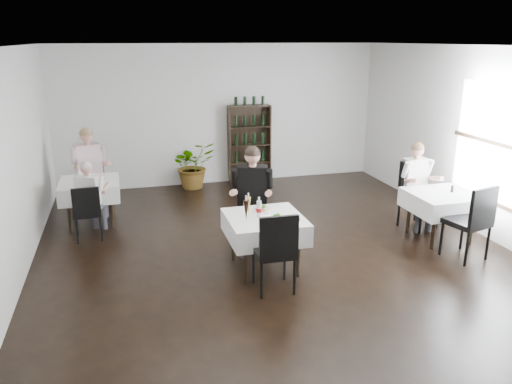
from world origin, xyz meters
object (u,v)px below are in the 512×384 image
wine_shelf (249,145)px  potted_tree (193,165)px  diner_main (252,191)px  main_table (265,227)px

wine_shelf → potted_tree: bearing=-174.9°
wine_shelf → diner_main: (-0.89, -3.62, 0.08)m
wine_shelf → main_table: (-0.90, -4.31, -0.23)m
wine_shelf → potted_tree: wine_shelf is taller
wine_shelf → potted_tree: size_ratio=1.73×
potted_tree → main_table: bearing=-84.9°
potted_tree → wine_shelf: bearing=5.1°
wine_shelf → main_table: bearing=-101.8°
main_table → diner_main: 0.76m
wine_shelf → diner_main: size_ratio=1.10×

